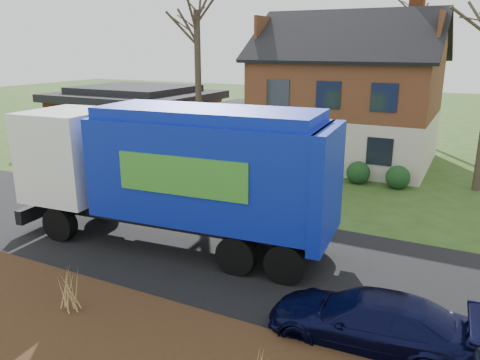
% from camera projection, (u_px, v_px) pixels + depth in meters
% --- Properties ---
extents(ground, '(120.00, 120.00, 0.00)m').
position_uv_depth(ground, '(173.00, 241.00, 15.54)').
color(ground, '#2B4517').
rests_on(ground, ground).
extents(road, '(80.00, 7.00, 0.02)m').
position_uv_depth(road, '(173.00, 241.00, 15.54)').
color(road, black).
rests_on(road, ground).
extents(mulch_verge, '(80.00, 3.50, 0.30)m').
position_uv_depth(mulch_verge, '(43.00, 316.00, 10.97)').
color(mulch_verge, black).
rests_on(mulch_verge, ground).
extents(main_house, '(12.95, 8.95, 9.26)m').
position_uv_depth(main_house, '(339.00, 88.00, 25.67)').
color(main_house, beige).
rests_on(main_house, ground).
extents(ranch_house, '(9.80, 8.20, 3.70)m').
position_uv_depth(ranch_house, '(136.00, 115.00, 31.42)').
color(ranch_house, '#934120').
rests_on(ranch_house, ground).
extents(garbage_truck, '(10.71, 3.69, 4.51)m').
position_uv_depth(garbage_truck, '(177.00, 168.00, 14.58)').
color(garbage_truck, black).
rests_on(garbage_truck, ground).
extents(silver_sedan, '(5.35, 2.84, 1.68)m').
position_uv_depth(silver_sedan, '(159.00, 175.00, 20.44)').
color(silver_sedan, '#9EA0A5').
rests_on(silver_sedan, ground).
extents(navy_wagon, '(4.40, 1.99, 1.25)m').
position_uv_depth(navy_wagon, '(368.00, 321.00, 9.92)').
color(navy_wagon, black).
rests_on(navy_wagon, ground).
extents(grass_clump_mid, '(0.37, 0.31, 1.04)m').
position_uv_depth(grass_clump_mid, '(70.00, 289.00, 10.85)').
color(grass_clump_mid, tan).
rests_on(grass_clump_mid, mulch_verge).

